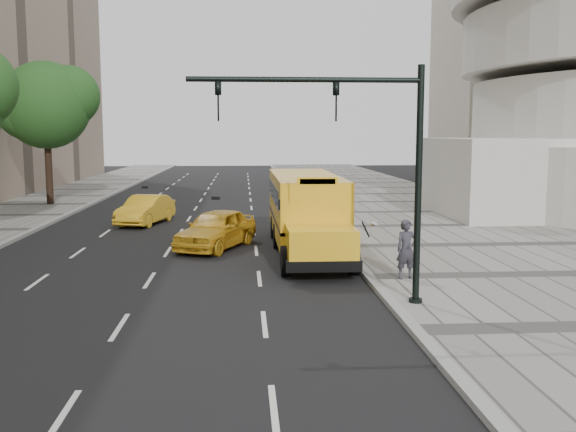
{
  "coord_description": "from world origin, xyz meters",
  "views": [
    {
      "loc": [
        2.03,
        -25.27,
        4.63
      ],
      "look_at": [
        3.5,
        -4.0,
        1.9
      ],
      "focal_mm": 40.0,
      "sensor_mm": 36.0,
      "label": 1
    }
  ],
  "objects": [
    {
      "name": "sidewalk_museum",
      "position": [
        12.0,
        0.0,
        0.07
      ],
      "size": [
        12.0,
        140.0,
        0.15
      ],
      "primitive_type": "cube",
      "color": "gray",
      "rests_on": "ground"
    },
    {
      "name": "pedestrian",
      "position": [
        7.05,
        -5.98,
        1.08
      ],
      "size": [
        0.74,
        0.56,
        1.85
      ],
      "primitive_type": "imported",
      "rotation": [
        0.0,
        0.0,
        0.18
      ],
      "color": "#302F37",
      "rests_on": "sidewalk_museum"
    },
    {
      "name": "taxi_near",
      "position": [
        0.89,
        0.63,
        0.8
      ],
      "size": [
        3.66,
        5.07,
        1.6
      ],
      "primitive_type": "imported",
      "rotation": [
        0.0,
        0.0,
        -0.42
      ],
      "color": "gold",
      "rests_on": "ground"
    },
    {
      "name": "curb_museum",
      "position": [
        6.0,
        0.0,
        0.07
      ],
      "size": [
        0.3,
        140.0,
        0.15
      ],
      "primitive_type": "cube",
      "color": "gray",
      "rests_on": "ground"
    },
    {
      "name": "traffic_signal",
      "position": [
        5.19,
        -8.78,
        4.09
      ],
      "size": [
        6.18,
        0.36,
        6.4
      ],
      "color": "black",
      "rests_on": "ground"
    },
    {
      "name": "taxi_far",
      "position": [
        -3.05,
        8.05,
        0.74
      ],
      "size": [
        2.67,
        4.77,
        1.49
      ],
      "primitive_type": "imported",
      "rotation": [
        0.0,
        0.0,
        -0.26
      ],
      "color": "gold",
      "rests_on": "ground"
    },
    {
      "name": "ground",
      "position": [
        0.0,
        0.0,
        0.0
      ],
      "size": [
        140.0,
        140.0,
        0.0
      ],
      "primitive_type": "plane",
      "color": "black",
      "rests_on": "ground"
    },
    {
      "name": "school_bus",
      "position": [
        4.5,
        0.24,
        1.76
      ],
      "size": [
        2.96,
        11.56,
        3.19
      ],
      "color": "yellow",
      "rests_on": "ground"
    },
    {
      "name": "tree_c",
      "position": [
        -10.39,
        17.01,
        6.51
      ],
      "size": [
        6.25,
        5.56,
        9.24
      ],
      "color": "black",
      "rests_on": "ground"
    }
  ]
}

